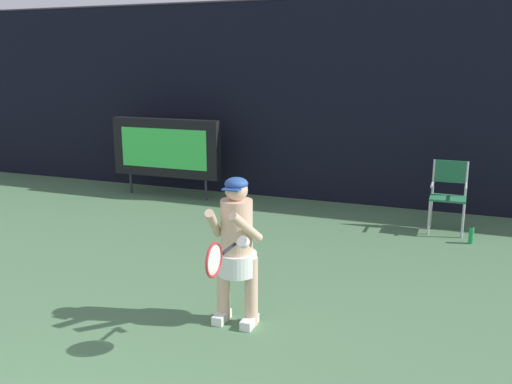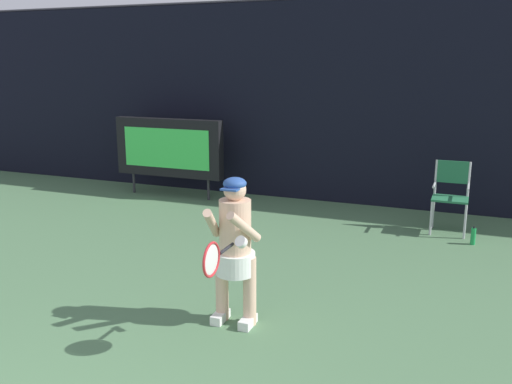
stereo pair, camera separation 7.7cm
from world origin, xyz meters
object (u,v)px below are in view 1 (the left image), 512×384
at_px(water_bottle, 471,235).
at_px(scoreboard, 166,148).
at_px(umpire_chair, 448,192).
at_px(tennis_racket, 215,259).
at_px(tennis_player, 236,245).

bearing_deg(water_bottle, scoreboard, 170.26).
relative_size(umpire_chair, water_bottle, 4.08).
height_order(water_bottle, tennis_racket, tennis_racket).
bearing_deg(tennis_racket, water_bottle, 55.03).
distance_m(scoreboard, tennis_player, 5.50).
xyz_separation_m(scoreboard, umpire_chair, (5.13, -0.44, -0.33)).
bearing_deg(scoreboard, water_bottle, -9.74).
distance_m(scoreboard, umpire_chair, 5.16).
distance_m(umpire_chair, tennis_player, 4.36).
bearing_deg(umpire_chair, water_bottle, -54.21).
bearing_deg(tennis_racket, scoreboard, 115.97).
xyz_separation_m(water_bottle, tennis_racket, (-2.10, -4.11, 0.78)).
height_order(scoreboard, water_bottle, scoreboard).
xyz_separation_m(scoreboard, tennis_player, (3.31, -4.39, -0.14)).
height_order(scoreboard, tennis_player, scoreboard).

